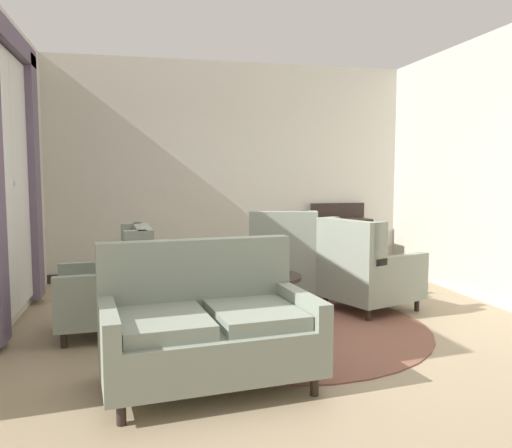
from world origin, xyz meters
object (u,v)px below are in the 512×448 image
armchair_far_left (366,273)px  porcelain_vase (265,262)px  settee (207,328)px  armchair_foreground_right (114,289)px  side_table (351,259)px  sideboard (341,242)px  armchair_near_sideboard (284,263)px  coffee_table (262,286)px

armchair_far_left → porcelain_vase: bearing=88.0°
settee → armchair_foreground_right: size_ratio=1.55×
armchair_far_left → side_table: (0.23, 0.94, -0.01)m
settee → sideboard: size_ratio=1.47×
porcelain_vase → side_table: porcelain_vase is taller
porcelain_vase → armchair_near_sideboard: size_ratio=0.28×
coffee_table → settee: bearing=-119.4°
porcelain_vase → settee: (-0.72, -1.21, -0.25)m
settee → porcelain_vase: bearing=52.9°
porcelain_vase → settee: size_ratio=0.19×
sideboard → side_table: bearing=-105.4°
coffee_table → armchair_near_sideboard: 1.22m
coffee_table → armchair_near_sideboard: (0.54, 1.10, 0.03)m
porcelain_vase → armchair_far_left: 1.35m
settee → armchair_foreground_right: same height
coffee_table → side_table: bearing=41.4°
sideboard → armchair_foreground_right: bearing=-144.7°
side_table → sideboard: sideboard is taller
coffee_table → sideboard: bearing=53.4°
armchair_far_left → coffee_table: bearing=86.7°
armchair_near_sideboard → armchair_far_left: size_ratio=0.95×
armchair_foreground_right → armchair_far_left: 2.70m
armchair_near_sideboard → armchair_foreground_right: (-1.94, -0.92, -0.03)m
porcelain_vase → side_table: size_ratio=0.43×
porcelain_vase → side_table: (1.50, 1.36, -0.24)m
coffee_table → side_table: 2.03m
porcelain_vase → armchair_foreground_right: bearing=171.8°
coffee_table → armchair_foreground_right: bearing=172.7°
settee → armchair_far_left: size_ratio=1.38×
armchair_near_sideboard → sideboard: size_ratio=1.02×
coffee_table → armchair_foreground_right: armchair_foreground_right is taller
armchair_foreground_right → side_table: 3.15m
armchair_foreground_right → porcelain_vase: bearing=78.1°
settee → side_table: bearing=43.0°
settee → armchair_near_sideboard: armchair_near_sideboard is taller
armchair_near_sideboard → side_table: (0.98, 0.24, -0.03)m
coffee_table → armchair_near_sideboard: bearing=63.9°
side_table → sideboard: 1.18m
porcelain_vase → sideboard: sideboard is taller
settee → sideboard: bearing=49.4°
side_table → armchair_foreground_right: bearing=-158.4°
porcelain_vase → armchair_foreground_right: size_ratio=0.30×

